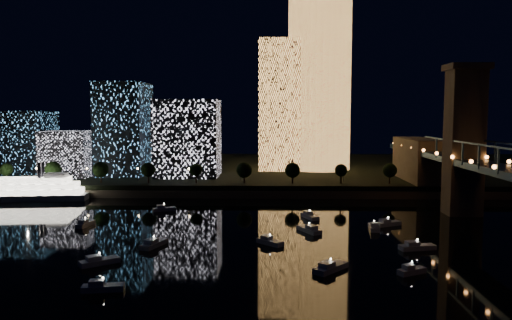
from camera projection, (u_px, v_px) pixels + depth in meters
The scene contains 10 objects.
ground at pixel (268, 255), 119.53m from camera, with size 520.00×520.00×0.00m, color black.
far_bank at pixel (268, 170), 278.56m from camera, with size 420.00×160.00×5.00m, color black.
seawall at pixel (268, 194), 201.01m from camera, with size 420.00×6.00×3.00m, color #6B5E4C.
tower_cylindrical at pixel (319, 82), 255.85m from camera, with size 34.00×34.00×89.96m.
tower_rectangular at pixel (279, 105), 255.24m from camera, with size 20.70×20.70×65.85m, color #F4A44E.
midrise_blocks at pixel (118, 137), 234.73m from camera, with size 105.59×37.37×43.24m.
riverboat at pixel (20, 190), 195.05m from camera, with size 51.44×15.99×15.25m.
motorboats at pixel (265, 238), 132.39m from camera, with size 98.75×82.98×2.78m.
esplanade_trees at pixel (187, 170), 206.98m from camera, with size 165.62×6.86×8.93m.
street_lamps at pixel (189, 172), 213.09m from camera, with size 132.70×0.70×5.65m.
Camera 1 is at (-0.08, -116.93, 33.77)m, focal length 35.00 mm.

